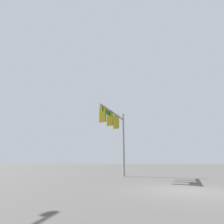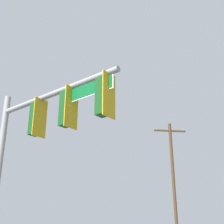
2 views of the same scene
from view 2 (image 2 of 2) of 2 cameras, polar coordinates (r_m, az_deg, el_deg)
The scene contains 2 objects.
signal_pole_near at distance 10.02m, azimuth -12.66°, elevation -3.07°, with size 5.30×0.63×6.11m.
utility_pole at distance 25.01m, azimuth 11.17°, elevation -12.15°, with size 1.83×2.03×9.76m.
Camera 2 is at (2.79, -11.37, 1.37)m, focal length 50.00 mm.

